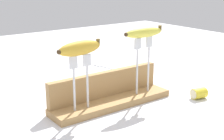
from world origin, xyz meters
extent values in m
plane|color=silver|center=(0.00, 0.00, 0.00)|extent=(3.00, 3.00, 0.00)
cube|color=#A87F4C|center=(0.00, 0.00, 0.01)|extent=(0.43, 0.10, 0.02)
cube|color=#A87F4C|center=(0.00, 0.04, 0.06)|extent=(0.42, 0.02, 0.08)
cylinder|color=silver|center=(-0.15, -0.01, 0.09)|extent=(0.01, 0.01, 0.13)
cube|color=silver|center=(-0.15, -0.01, 0.17)|extent=(0.03, 0.01, 0.04)
cylinder|color=silver|center=(-0.10, -0.01, 0.09)|extent=(0.01, 0.01, 0.13)
cube|color=silver|center=(-0.10, -0.01, 0.17)|extent=(0.03, 0.01, 0.04)
cylinder|color=silver|center=(0.10, -0.01, 0.10)|extent=(0.01, 0.01, 0.16)
cube|color=silver|center=(0.10, -0.01, 0.20)|extent=(0.03, 0.01, 0.04)
cylinder|color=silver|center=(0.15, -0.01, 0.10)|extent=(0.01, 0.01, 0.16)
cube|color=silver|center=(0.15, -0.01, 0.20)|extent=(0.03, 0.01, 0.04)
ellipsoid|color=gold|center=(-0.12, -0.01, 0.21)|extent=(0.16, 0.06, 0.04)
cylinder|color=brown|center=(-0.05, 0.00, 0.22)|extent=(0.01, 0.01, 0.02)
sphere|color=#3F2D19|center=(-0.20, -0.02, 0.21)|extent=(0.01, 0.01, 0.01)
ellipsoid|color=#DBD147|center=(0.12, -0.01, 0.23)|extent=(0.16, 0.04, 0.03)
cylinder|color=brown|center=(0.19, -0.01, 0.24)|extent=(0.01, 0.01, 0.02)
sphere|color=#3F2D19|center=(0.05, -0.01, 0.23)|extent=(0.01, 0.01, 0.01)
cylinder|color=silver|center=(0.25, 0.36, 0.00)|extent=(0.03, 0.13, 0.01)
cube|color=silver|center=(0.24, 0.44, 0.00)|extent=(0.03, 0.04, 0.01)
cylinder|color=yellow|center=(0.28, -0.13, 0.02)|extent=(0.06, 0.05, 0.04)
cylinder|color=beige|center=(0.26, -0.12, 0.02)|extent=(0.01, 0.03, 0.03)
camera|label=1|loc=(-0.60, -0.82, 0.42)|focal=52.82mm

